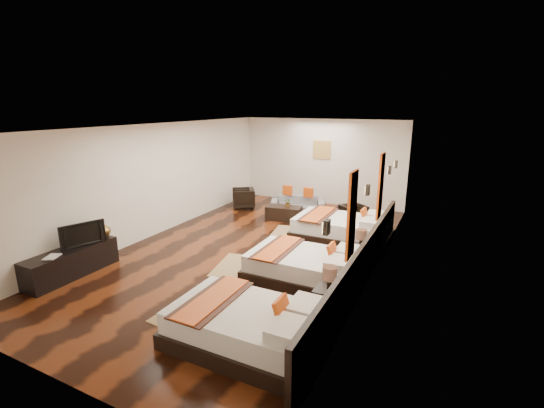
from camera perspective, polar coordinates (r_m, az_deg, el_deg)
The scene contains 30 objects.
floor at distance 8.71m, azimuth -3.02°, elevation -6.94°, with size 5.50×9.50×0.01m, color black.
ceiling at distance 8.09m, azimuth -3.29°, elevation 11.78°, with size 5.50×9.50×0.01m, color white.
back_wall at distance 12.57m, azimuth 7.57°, elevation 6.41°, with size 5.50×0.01×2.80m, color silver.
left_wall at distance 9.91m, azimuth -17.18°, elevation 3.56°, with size 0.01×9.50×2.80m, color silver.
right_wall at distance 7.38m, azimuth 15.82°, elevation -0.12°, with size 0.01×9.50×2.80m, color silver.
headboard_panel at distance 6.95m, azimuth 13.66°, elevation -9.22°, with size 0.08×6.60×0.90m, color black.
bed_near at distance 5.42m, azimuth -3.43°, elevation -18.18°, with size 2.20×1.38×0.84m.
bed_mid at distance 7.17m, azimuth 5.34°, elevation -9.53°, with size 2.18×1.37×0.83m.
bed_far at distance 9.32m, azimuth 10.75°, elevation -3.73°, with size 2.30×1.45×0.88m.
nightstand_a at distance 6.11m, azimuth 8.64°, elevation -14.14°, with size 0.43×0.43×0.84m.
nightstand_b at distance 7.95m, azimuth 13.32°, elevation -7.36°, with size 0.40×0.40×0.80m.
jute_mat_near at distance 6.45m, azimuth -12.36°, elevation -15.58°, with size 0.75×1.20×0.01m, color olive.
jute_mat_mid at distance 7.88m, azimuth -5.62°, elevation -9.40°, with size 0.75×1.20×0.01m, color olive.
jute_mat_far at distance 9.74m, azimuth 2.30°, elevation -4.46°, with size 0.75×1.20×0.01m, color olive.
tv_console at distance 8.33m, azimuth -28.26°, elevation -7.83°, with size 0.50×1.80×0.55m, color black.
tv at distance 8.25m, azimuth -27.11°, elevation -4.05°, with size 0.84×0.11×0.48m, color black.
book at distance 7.99m, azimuth -31.23°, elevation -6.94°, with size 0.22×0.29×0.03m, color black.
figurine at distance 8.61m, azimuth -24.52°, elevation -3.49°, with size 0.33×0.33×0.35m, color brown.
sofa at distance 11.72m, azimuth 3.94°, elevation 0.09°, with size 1.64×0.64×0.48m, color slate.
armchair_left at distance 12.06m, azimuth -4.40°, elevation 0.90°, with size 0.68×0.70×0.64m, color black.
armchair_right at distance 10.58m, azimuth 12.31°, elevation -1.62°, with size 0.61×0.63×0.57m, color black.
coffee_table at distance 10.81m, azimuth 1.80°, elevation -1.40°, with size 1.00×0.50×0.40m, color black.
table_plant at distance 10.72m, azimuth 2.47°, elevation 0.25°, with size 0.22×0.19×0.25m, color #25561C.
orange_panel_a at distance 5.51m, azimuth 12.08°, elevation -1.72°, with size 0.04×0.40×1.30m, color #D86014.
orange_panel_b at distance 7.60m, azimuth 16.26°, elevation 2.61°, with size 0.04×0.40×1.30m, color #D86014.
sconce_near at distance 4.46m, azimuth 8.31°, elevation -3.51°, with size 0.07×0.12×0.18m.
sconce_mid at distance 6.52m, azimuth 14.37°, elevation 2.10°, with size 0.07×0.12×0.18m.
sconce_far at distance 8.64m, azimuth 17.50°, elevation 4.98°, with size 0.07×0.12×0.18m.
sconce_lounge at distance 9.52m, azimuth 18.38°, elevation 5.78°, with size 0.07×0.12×0.18m.
gold_artwork at distance 12.50m, azimuth 7.61°, elevation 8.21°, with size 0.60×0.04×0.60m, color #AD873F.
Camera 1 is at (3.98, -7.03, 3.26)m, focal length 24.64 mm.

